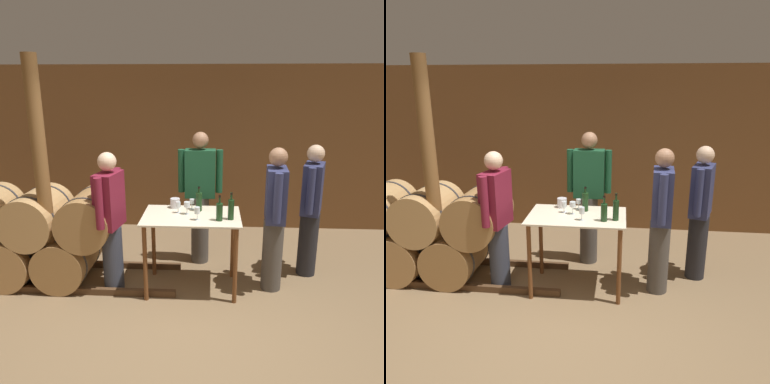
# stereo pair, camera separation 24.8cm
# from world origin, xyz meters

# --- Properties ---
(ground_plane) EXTENTS (14.00, 14.00, 0.00)m
(ground_plane) POSITION_xyz_m (0.00, 0.00, 0.00)
(ground_plane) COLOR brown
(back_wall) EXTENTS (8.40, 0.05, 2.70)m
(back_wall) POSITION_xyz_m (0.00, 2.96, 1.35)
(back_wall) COLOR brown
(back_wall) RESTS_ON ground_plane
(barrel_rack) EXTENTS (4.06, 0.85, 1.17)m
(barrel_rack) POSITION_xyz_m (-2.01, 0.97, 0.57)
(barrel_rack) COLOR #4C331E
(barrel_rack) RESTS_ON ground_plane
(tasting_table) EXTENTS (1.12, 0.73, 0.93)m
(tasting_table) POSITION_xyz_m (0.03, 0.85, 0.76)
(tasting_table) COLOR beige
(tasting_table) RESTS_ON ground_plane
(wooden_post) EXTENTS (0.16, 0.16, 2.70)m
(wooden_post) POSITION_xyz_m (-1.63, 0.73, 1.35)
(wooden_post) COLOR brown
(wooden_post) RESTS_ON ground_plane
(wine_bottle_far_left) EXTENTS (0.07, 0.07, 0.30)m
(wine_bottle_far_left) POSITION_xyz_m (0.11, 1.02, 1.05)
(wine_bottle_far_left) COLOR #193819
(wine_bottle_far_left) RESTS_ON tasting_table
(wine_bottle_left) EXTENTS (0.07, 0.07, 0.29)m
(wine_bottle_left) POSITION_xyz_m (0.35, 0.70, 1.04)
(wine_bottle_left) COLOR #193819
(wine_bottle_left) RESTS_ON tasting_table
(wine_bottle_center) EXTENTS (0.07, 0.07, 0.31)m
(wine_bottle_center) POSITION_xyz_m (0.48, 0.74, 1.06)
(wine_bottle_center) COLOR #193819
(wine_bottle_center) RESTS_ON tasting_table
(wine_glass_near_left) EXTENTS (0.06, 0.06, 0.14)m
(wine_glass_near_left) POSITION_xyz_m (-0.13, 0.93, 1.03)
(wine_glass_near_left) COLOR silver
(wine_glass_near_left) RESTS_ON tasting_table
(wine_glass_near_center) EXTENTS (0.07, 0.07, 0.15)m
(wine_glass_near_center) POSITION_xyz_m (-0.02, 0.89, 1.05)
(wine_glass_near_center) COLOR silver
(wine_glass_near_center) RESTS_ON tasting_table
(wine_glass_near_right) EXTENTS (0.06, 0.06, 0.13)m
(wine_glass_near_right) POSITION_xyz_m (0.03, 1.07, 1.02)
(wine_glass_near_right) COLOR silver
(wine_glass_near_right) RESTS_ON tasting_table
(wine_glass_far_side) EXTENTS (0.06, 0.06, 0.15)m
(wine_glass_far_side) POSITION_xyz_m (0.11, 0.70, 1.04)
(wine_glass_far_side) COLOR silver
(wine_glass_far_side) RESTS_ON tasting_table
(ice_bucket) EXTENTS (0.12, 0.12, 0.12)m
(ice_bucket) POSITION_xyz_m (-0.18, 1.12, 0.99)
(ice_bucket) COLOR silver
(ice_bucket) RESTS_ON tasting_table
(person_host) EXTENTS (0.25, 0.59, 1.72)m
(person_host) POSITION_xyz_m (0.99, 0.90, 0.91)
(person_host) COLOR #4C4742
(person_host) RESTS_ON ground_plane
(person_visitor_with_scarf) EXTENTS (0.29, 0.58, 1.67)m
(person_visitor_with_scarf) POSITION_xyz_m (-0.90, 0.78, 0.88)
(person_visitor_with_scarf) COLOR #333847
(person_visitor_with_scarf) RESTS_ON ground_plane
(person_visitor_bearded) EXTENTS (0.34, 0.56, 1.69)m
(person_visitor_bearded) POSITION_xyz_m (1.50, 1.30, 0.90)
(person_visitor_bearded) COLOR #232328
(person_visitor_bearded) RESTS_ON ground_plane
(person_visitor_near_door) EXTENTS (0.59, 0.24, 1.80)m
(person_visitor_near_door) POSITION_xyz_m (0.11, 1.59, 0.96)
(person_visitor_near_door) COLOR #4C4742
(person_visitor_near_door) RESTS_ON ground_plane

